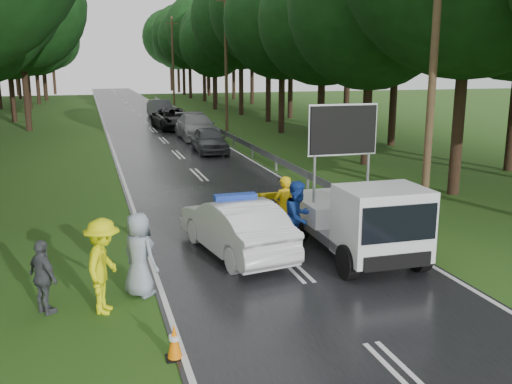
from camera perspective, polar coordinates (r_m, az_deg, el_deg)
name	(u,v)px	position (r m, az deg, el deg)	size (l,w,h in m)	color
ground	(288,262)	(14.70, 3.20, -7.05)	(160.00, 160.00, 0.00)	#2B4F16
road	(153,130)	(43.54, -10.26, 6.11)	(7.00, 140.00, 0.02)	black
guardrail	(202,122)	(43.71, -5.38, 7.00)	(0.12, 60.06, 0.70)	gray
utility_pole_near	(434,60)	(17.97, 17.36, 12.51)	(1.40, 0.24, 10.00)	#463220
utility_pole_mid	(226,61)	(42.17, -3.01, 12.97)	(1.40, 0.24, 10.00)	#463220
utility_pole_far	(173,61)	(67.72, -8.31, 12.83)	(1.40, 0.24, 10.00)	#463220
police_sedan	(236,227)	(15.10, -2.06, -3.51)	(2.32, 4.70, 1.63)	silver
work_truck	(360,218)	(15.02, 10.36, -2.61)	(2.23, 4.87, 3.86)	gray
barrier	(272,199)	(18.18, 1.59, -0.75)	(2.31, 0.09, 0.95)	yellow
officer	(284,207)	(16.42, 2.81, -1.55)	(0.67, 0.44, 1.83)	yellow
civilian	(298,217)	(15.14, 4.24, -2.55)	(0.96, 0.75, 1.97)	#183C9D
bystander_left	(103,266)	(11.98, -15.01, -7.17)	(1.28, 0.73, 1.98)	#E8EF0C
bystander_mid	(43,277)	(12.35, -20.49, -7.99)	(0.91, 0.38, 1.56)	#46484E
bystander_right	(139,255)	(12.66, -11.60, -6.16)	(0.91, 0.59, 1.87)	#8995A5
queue_car_first	(209,140)	(32.25, -4.68, 5.20)	(1.68, 4.17, 1.42)	#43464B
queue_car_second	(196,127)	(38.15, -5.99, 6.53)	(2.29, 5.63, 1.63)	gray
queue_car_third	(174,119)	(43.95, -8.23, 7.27)	(2.62, 5.69, 1.58)	black
queue_car_fourth	(161,109)	(52.79, -9.51, 8.18)	(1.72, 4.94, 1.63)	#3C3F43
cone_near_left	(174,342)	(10.22, -8.16, -14.59)	(0.31, 0.31, 0.65)	black
cone_center	(270,232)	(15.92, 1.44, -4.04)	(0.36, 0.36, 0.77)	black
cone_far	(284,222)	(17.08, 2.82, -2.99)	(0.33, 0.33, 0.69)	black
cone_left_mid	(144,231)	(16.39, -11.16, -3.85)	(0.35, 0.35, 0.73)	black
cone_right	(381,221)	(17.35, 12.40, -2.86)	(0.38, 0.38, 0.80)	black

